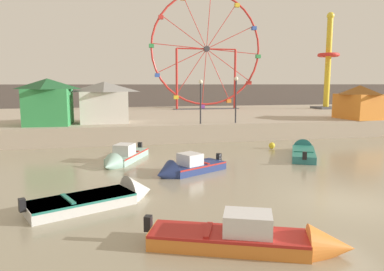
% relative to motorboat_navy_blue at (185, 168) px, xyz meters
% --- Properties ---
extents(ground_plane, '(240.00, 240.00, 0.00)m').
position_rel_motorboat_navy_blue_xyz_m(ground_plane, '(5.21, -5.70, -0.30)').
color(ground_plane, gray).
extents(quay_promenade, '(110.00, 22.87, 1.40)m').
position_rel_motorboat_navy_blue_xyz_m(quay_promenade, '(5.21, 20.60, 0.40)').
color(quay_promenade, tan).
rests_on(quay_promenade, ground_plane).
extents(distant_town_skyline, '(140.00, 3.00, 4.40)m').
position_rel_motorboat_navy_blue_xyz_m(distant_town_skyline, '(5.21, 45.56, 1.90)').
color(distant_town_skyline, '#564C47').
rests_on(distant_town_skyline, ground_plane).
extents(motorboat_navy_blue, '(4.17, 3.10, 1.43)m').
position_rel_motorboat_navy_blue_xyz_m(motorboat_navy_blue, '(0.00, 0.00, 0.00)').
color(motorboat_navy_blue, navy).
rests_on(motorboat_navy_blue, ground_plane).
extents(motorboat_teal_painted, '(3.64, 5.34, 1.25)m').
position_rel_motorboat_navy_blue_xyz_m(motorboat_teal_painted, '(8.43, 3.39, -0.06)').
color(motorboat_teal_painted, teal).
rests_on(motorboat_teal_painted, ground_plane).
extents(motorboat_seafoam, '(3.14, 4.92, 1.41)m').
position_rel_motorboat_navy_blue_xyz_m(motorboat_seafoam, '(-3.06, 3.25, 0.01)').
color(motorboat_seafoam, '#93BCAD').
rests_on(motorboat_seafoam, ground_plane).
extents(motorboat_orange_hull, '(5.58, 3.11, 1.40)m').
position_rel_motorboat_navy_blue_xyz_m(motorboat_orange_hull, '(0.41, -8.75, 0.02)').
color(motorboat_orange_hull, orange).
rests_on(motorboat_orange_hull, ground_plane).
extents(motorboat_pale_grey, '(4.97, 3.32, 1.45)m').
position_rel_motorboat_navy_blue_xyz_m(motorboat_pale_grey, '(-3.78, -3.82, -0.07)').
color(motorboat_pale_grey, silver).
rests_on(motorboat_pale_grey, ground_plane).
extents(ferris_wheel_red_frame, '(13.94, 1.20, 14.14)m').
position_rel_motorboat_navy_blue_xyz_m(ferris_wheel_red_frame, '(7.75, 25.98, 8.20)').
color(ferris_wheel_red_frame, red).
rests_on(ferris_wheel_red_frame, quay_promenade).
extents(drop_tower_yellow_tower, '(2.80, 2.80, 11.82)m').
position_rel_motorboat_navy_blue_xyz_m(drop_tower_yellow_tower, '(22.84, 23.74, 6.41)').
color(drop_tower_yellow_tower, gold).
rests_on(drop_tower_yellow_tower, quay_promenade).
extents(carnival_booth_orange_canopy, '(3.49, 4.20, 2.99)m').
position_rel_motorboat_navy_blue_xyz_m(carnival_booth_orange_canopy, '(18.02, 10.99, 2.66)').
color(carnival_booth_orange_canopy, orange).
rests_on(carnival_booth_orange_canopy, quay_promenade).
extents(carnival_booth_green_kiosk, '(3.67, 3.60, 3.53)m').
position_rel_motorboat_navy_blue_xyz_m(carnival_booth_green_kiosk, '(-8.32, 11.74, 2.93)').
color(carnival_booth_green_kiosk, '#33934C').
rests_on(carnival_booth_green_kiosk, quay_promenade).
extents(carnival_booth_white_ticket, '(4.07, 2.96, 3.29)m').
position_rel_motorboat_navy_blue_xyz_m(carnival_booth_white_ticket, '(-4.15, 12.40, 2.81)').
color(carnival_booth_white_ticket, silver).
rests_on(carnival_booth_white_ticket, quay_promenade).
extents(promenade_lamp_near, '(0.32, 0.32, 3.68)m').
position_rel_motorboat_navy_blue_xyz_m(promenade_lamp_near, '(6.11, 10.08, 3.53)').
color(promenade_lamp_near, '#2D2D33').
rests_on(promenade_lamp_near, quay_promenade).
extents(promenade_lamp_far, '(0.32, 0.32, 3.44)m').
position_rel_motorboat_navy_blue_xyz_m(promenade_lamp_far, '(3.19, 9.99, 3.39)').
color(promenade_lamp_far, '#2D2D33').
rests_on(promenade_lamp_far, quay_promenade).
extents(mooring_buoy_orange, '(0.44, 0.44, 0.44)m').
position_rel_motorboat_navy_blue_xyz_m(mooring_buoy_orange, '(7.35, 5.76, -0.08)').
color(mooring_buoy_orange, yellow).
rests_on(mooring_buoy_orange, ground_plane).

